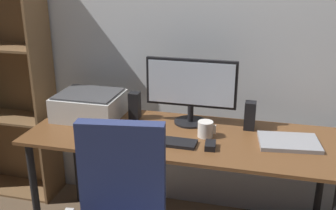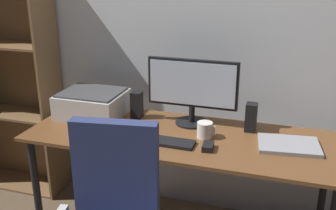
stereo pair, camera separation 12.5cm
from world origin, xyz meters
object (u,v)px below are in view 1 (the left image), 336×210
Objects in this scene: monitor at (191,87)px; speaker_right at (250,116)px; mouse at (210,145)px; coffee_mug at (206,129)px; desk at (181,147)px; printer at (89,105)px; laptop at (289,142)px; keyboard at (170,142)px; speaker_left at (135,105)px; bookshelf at (1,82)px.

speaker_right is at bearing -1.27° from monitor.
coffee_mug is at bearing 104.09° from mouse.
speaker_right reaches higher than desk.
coffee_mug is 0.26× the size of printer.
printer reaches higher than laptop.
keyboard is at bearing -23.65° from printer.
desk is 10.44× the size of speaker_left.
keyboard is 2.80× the size of coffee_mug.
desk is at bearing -27.57° from speaker_left.
monitor is at bearing 85.37° from desk.
mouse is 0.06× the size of bookshelf.
laptop is (0.59, 0.02, 0.09)m from desk.
speaker_left is (-0.31, 0.31, 0.08)m from keyboard.
laptop reaches higher than desk.
desk is at bearing 138.99° from mouse.
speaker_right reaches higher than mouse.
speaker_right is (0.41, 0.31, 0.08)m from keyboard.
desk is 5.55× the size of laptop.
monitor reaches higher than mouse.
keyboard is 0.17× the size of bookshelf.
monitor is 0.39m from speaker_left.
desk is 0.19m from coffee_mug.
coffee_mug is at bearing 40.07° from keyboard.
laptop is (0.41, 0.16, -0.01)m from mouse.
mouse is at bearing -17.98° from printer.
speaker_left is (-0.34, 0.18, 0.17)m from desk.
mouse is at bearing -30.74° from speaker_left.
speaker_left is at bearing 144.28° from mouse.
speaker_right is at bearing 36.06° from coffee_mug.
keyboard is 0.65m from laptop.
monitor reaches higher than speaker_left.
coffee_mug is at bearing -11.74° from bookshelf.
monitor is 5.30× the size of coffee_mug.
monitor is (0.02, 0.19, 0.31)m from desk.
laptop is 0.80× the size of printer.
coffee_mug is at bearing 3.24° from desk.
monitor is 1.89× the size of keyboard.
desk is at bearing 76.40° from keyboard.
keyboard is 0.72× the size of printer.
keyboard is at bearing -142.64° from speaker_right.
speaker_left is (-0.94, 0.16, 0.07)m from laptop.
coffee_mug reaches higher than mouse.
printer is (-0.82, 0.27, 0.06)m from mouse.
coffee_mug is at bearing -55.54° from monitor.
printer reaches higher than coffee_mug.
speaker_right is at bearing 38.37° from keyboard.
bookshelf reaches higher than printer.
coffee_mug is 0.78m from printer.
speaker_left is at bearing 135.76° from keyboard.
monitor is at bearing 124.46° from coffee_mug.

